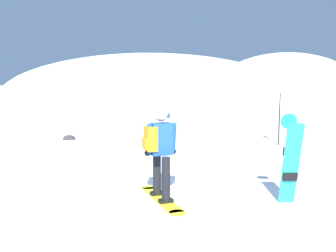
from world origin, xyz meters
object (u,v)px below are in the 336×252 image
Objects in this scene: piste_marker_near at (279,114)px; rock_dark at (69,139)px; snowboarder_main at (160,151)px; spare_snowboard at (290,160)px.

rock_dark is at bearing 170.18° from piste_marker_near.
snowboarder_main is 3.69× the size of rock_dark.
piste_marker_near reaches higher than snowboarder_main.
snowboarder_main is 1.08× the size of spare_snowboard.
spare_snowboard is 3.41× the size of rock_dark.
rock_dark is at bearing 127.35° from spare_snowboard.
snowboarder_main reaches higher than rock_dark.
rock_dark is at bearing 115.54° from snowboarder_main.
piste_marker_near is 3.84× the size of rock_dark.
snowboarder_main is 7.07m from piste_marker_near.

